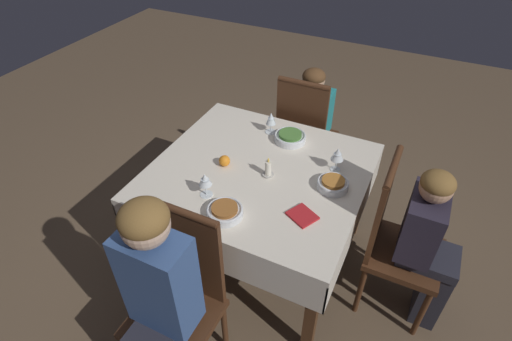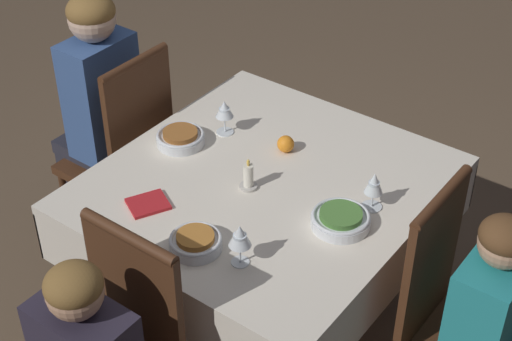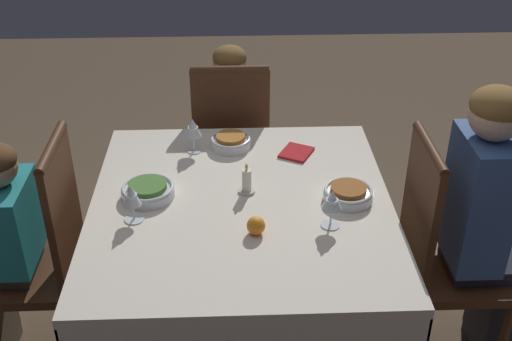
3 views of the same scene
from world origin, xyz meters
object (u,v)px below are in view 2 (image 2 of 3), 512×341
object	(u,v)px
chair_south	(126,150)
bowl_south	(181,137)
dining_table	(264,200)
bowl_north	(341,219)
chair_north	(452,318)
bowl_east	(196,242)
wine_glass_east	(240,237)
napkin_red_folded	(148,204)
wine_glass_south	(224,110)
person_child_teal	(502,338)
candle_centerpiece	(248,178)
orange_fruit	(286,144)
person_adult_denim	(96,108)
wine_glass_north	(374,185)

from	to	relation	value
chair_south	bowl_south	world-z (taller)	chair_south
dining_table	chair_south	distance (m)	0.78
bowl_north	chair_north	bearing A→B (deg)	95.82
bowl_east	wine_glass_east	world-z (taller)	wine_glass_east
wine_glass_east	napkin_red_folded	size ratio (longest dim) A/B	0.88
bowl_north	wine_glass_south	bearing A→B (deg)	-107.80
dining_table	wine_glass_south	distance (m)	0.40
person_child_teal	candle_centerpiece	size ratio (longest dim) A/B	8.16
wine_glass_south	bowl_south	bearing A→B (deg)	-28.98
bowl_north	orange_fruit	xyz separation A→B (m)	(-0.25, -0.40, 0.01)
wine_glass_south	candle_centerpiece	distance (m)	0.37
person_adult_denim	bowl_east	size ratio (longest dim) A/B	7.08
chair_north	wine_glass_south	distance (m)	1.14
person_child_teal	bowl_south	distance (m)	1.36
person_adult_denim	candle_centerpiece	world-z (taller)	person_adult_denim
bowl_east	orange_fruit	world-z (taller)	orange_fruit
dining_table	person_child_teal	bearing A→B (deg)	89.54
dining_table	wine_glass_north	distance (m)	0.44
chair_south	person_adult_denim	distance (m)	0.22
bowl_east	bowl_north	world-z (taller)	same
dining_table	wine_glass_north	bearing A→B (deg)	104.30
wine_glass_east	bowl_north	distance (m)	0.39
person_adult_denim	bowl_east	bearing A→B (deg)	63.69
person_adult_denim	wine_glass_north	bearing A→B (deg)	92.13
dining_table	bowl_south	bearing A→B (deg)	-90.37
napkin_red_folded	wine_glass_east	bearing A→B (deg)	84.83
chair_north	bowl_east	distance (m)	0.88
chair_south	wine_glass_north	bearing A→B (deg)	92.42
bowl_south	candle_centerpiece	distance (m)	0.38
wine_glass_east	wine_glass_north	distance (m)	0.53
orange_fruit	napkin_red_folded	distance (m)	0.59
person_child_teal	bowl_north	distance (m)	0.63
orange_fruit	chair_south	bearing A→B (deg)	-78.33
person_adult_denim	bowl_east	distance (m)	1.07
chair_south	orange_fruit	xyz separation A→B (m)	(-0.15, 0.72, 0.25)
chair_south	wine_glass_north	world-z (taller)	chair_south
wine_glass_south	chair_south	bearing A→B (deg)	-76.15
dining_table	wine_glass_north	xyz separation A→B (m)	(-0.10, 0.38, 0.19)
bowl_south	person_adult_denim	bearing A→B (deg)	-95.10
wine_glass_south	napkin_red_folded	world-z (taller)	wine_glass_south
chair_south	person_child_teal	distance (m)	1.71
chair_south	napkin_red_folded	world-z (taller)	chair_south
chair_south	candle_centerpiece	xyz separation A→B (m)	(0.12, 0.75, 0.25)
wine_glass_east	candle_centerpiece	world-z (taller)	wine_glass_east
chair_north	bowl_north	bearing A→B (deg)	95.82
bowl_east	dining_table	bearing A→B (deg)	-175.15
bowl_east	bowl_north	xyz separation A→B (m)	(-0.37, 0.31, -0.00)
dining_table	wine_glass_east	bearing A→B (deg)	26.03
chair_north	person_child_teal	bearing A→B (deg)	-90.00
orange_fruit	bowl_south	bearing A→B (deg)	-60.96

